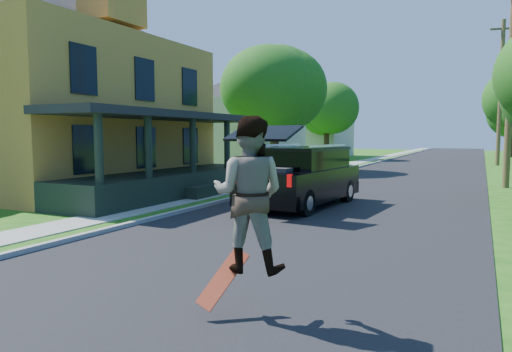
% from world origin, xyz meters
% --- Properties ---
extents(ground, '(140.00, 140.00, 0.00)m').
position_xyz_m(ground, '(0.00, 0.00, 0.00)').
color(ground, '#1E5210').
rests_on(ground, ground).
extents(street, '(8.00, 120.00, 0.02)m').
position_xyz_m(street, '(0.00, 20.00, 0.00)').
color(street, black).
rests_on(street, ground).
extents(curb, '(0.15, 120.00, 0.12)m').
position_xyz_m(curb, '(-4.05, 20.00, 0.00)').
color(curb, gray).
rests_on(curb, ground).
extents(sidewalk, '(1.30, 120.00, 0.03)m').
position_xyz_m(sidewalk, '(-5.60, 20.00, 0.00)').
color(sidewalk, slate).
rests_on(sidewalk, ground).
extents(front_walk, '(6.50, 1.20, 0.03)m').
position_xyz_m(front_walk, '(-9.50, 6.00, 0.00)').
color(front_walk, slate).
rests_on(front_walk, ground).
extents(main_house, '(15.56, 15.56, 10.10)m').
position_xyz_m(main_house, '(-12.80, 5.99, 4.92)').
color(main_house, '#B78035').
rests_on(main_house, ground).
extents(neighbor_house_mid, '(12.78, 12.78, 8.30)m').
position_xyz_m(neighbor_house_mid, '(-13.50, 24.00, 4.19)').
color(neighbor_house_mid, beige).
rests_on(neighbor_house_mid, ground).
extents(neighbor_house_far, '(12.78, 12.78, 8.30)m').
position_xyz_m(neighbor_house_far, '(-13.50, 40.00, 4.19)').
color(neighbor_house_far, beige).
rests_on(neighbor_house_far, ground).
extents(black_suv, '(2.51, 5.60, 2.54)m').
position_xyz_m(black_suv, '(-1.40, 5.61, 0.97)').
color(black_suv, black).
rests_on(black_suv, ground).
extents(skateboarder, '(1.08, 0.92, 1.93)m').
position_xyz_m(skateboarder, '(1.16, -3.00, 1.53)').
color(skateboarder, black).
rests_on(skateboarder, ground).
extents(skateboard, '(0.46, 0.60, 0.70)m').
position_xyz_m(skateboard, '(0.89, -3.19, 0.45)').
color(skateboard, red).
rests_on(skateboard, ground).
extents(tree_left_mid, '(7.21, 7.34, 9.02)m').
position_xyz_m(tree_left_mid, '(-8.22, 18.75, 5.79)').
color(tree_left_mid, black).
rests_on(tree_left_mid, ground).
extents(tree_left_far, '(5.35, 5.34, 7.85)m').
position_xyz_m(tree_left_far, '(-9.88, 34.80, 5.15)').
color(tree_left_far, black).
rests_on(tree_left_far, ground).
extents(utility_pole_near, '(1.72, 0.39, 9.33)m').
position_xyz_m(utility_pole_near, '(4.70, 14.46, 4.82)').
color(utility_pole_near, '#4B3923').
rests_on(utility_pole_near, ground).
extents(utility_pole_far, '(1.82, 0.54, 10.85)m').
position_xyz_m(utility_pole_far, '(4.80, 31.15, 5.59)').
color(utility_pole_far, '#4B3923').
rests_on(utility_pole_far, ground).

